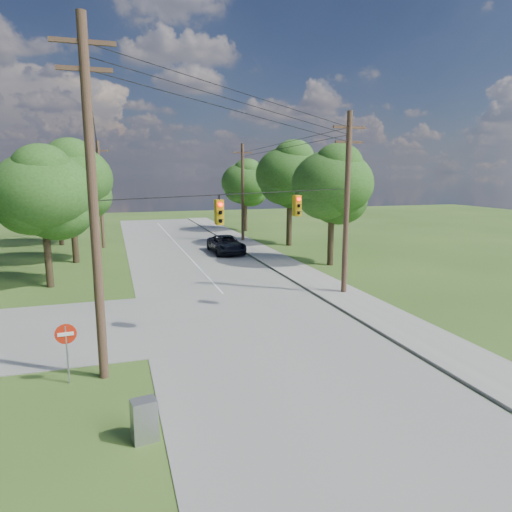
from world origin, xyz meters
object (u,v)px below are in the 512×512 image
object	(u,v)px
do_not_enter_sign	(66,340)
car_main_north	(226,244)
control_cabinet	(144,420)
pole_sw	(93,200)
pole_north_w	(100,194)
pole_ne	(347,202)
pole_north_e	(243,192)

from	to	relation	value
do_not_enter_sign	car_main_north	bearing A→B (deg)	60.38
control_cabinet	do_not_enter_sign	world-z (taller)	do_not_enter_sign
pole_sw	do_not_enter_sign	size ratio (longest dim) A/B	5.65
pole_north_w	control_cabinet	size ratio (longest dim) A/B	8.51
pole_sw	pole_ne	xyz separation A→B (m)	(13.50, 7.60, -0.76)
pole_sw	pole_north_w	xyz separation A→B (m)	(-0.40, 29.60, -1.10)
pole_sw	pole_north_w	bearing A→B (deg)	90.77
pole_ne	control_cabinet	world-z (taller)	pole_ne
pole_sw	pole_ne	size ratio (longest dim) A/B	1.14
control_cabinet	pole_north_e	bearing A→B (deg)	59.53
pole_north_w	control_cabinet	distance (m)	34.33
pole_sw	control_cabinet	world-z (taller)	pole_sw
car_main_north	pole_ne	bearing A→B (deg)	-78.08
control_cabinet	pole_sw	bearing A→B (deg)	93.60
pole_ne	pole_north_e	xyz separation A→B (m)	(-0.00, 22.00, -0.34)
do_not_enter_sign	pole_north_e	bearing A→B (deg)	60.02
pole_sw	do_not_enter_sign	distance (m)	4.80
pole_north_e	control_cabinet	bearing A→B (deg)	-110.04
pole_north_e	car_main_north	bearing A→B (deg)	-117.47
pole_north_w	do_not_enter_sign	bearing A→B (deg)	-91.42
car_main_north	pole_north_e	bearing A→B (deg)	62.05
car_main_north	do_not_enter_sign	bearing A→B (deg)	-116.34
car_main_north	control_cabinet	size ratio (longest dim) A/B	4.75
pole_north_e	do_not_enter_sign	world-z (taller)	pole_north_e
pole_north_e	pole_ne	bearing A→B (deg)	-90.00
pole_ne	pole_north_w	distance (m)	26.03
pole_north_w	control_cabinet	world-z (taller)	pole_north_w
pole_ne	control_cabinet	bearing A→B (deg)	-135.94
pole_north_e	do_not_enter_sign	distance (m)	33.33
pole_north_w	do_not_enter_sign	world-z (taller)	pole_north_w
pole_sw	pole_north_e	world-z (taller)	pole_sw
pole_ne	car_main_north	xyz separation A→B (m)	(-3.40, 15.46, -4.66)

